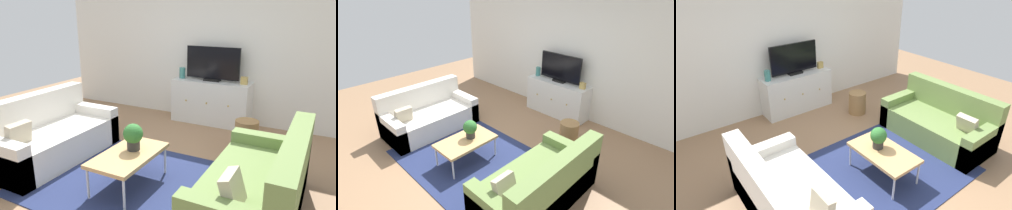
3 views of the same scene
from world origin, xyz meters
TOP-DOWN VIEW (x-y plane):
  - ground_plane at (0.00, 0.00)m, footprint 10.00×10.00m
  - wall_back at (0.00, 2.55)m, footprint 6.40×0.12m
  - area_rug at (0.00, -0.15)m, footprint 2.50×1.90m
  - couch_left_side at (-1.44, -0.10)m, footprint 0.89×1.76m
  - couch_right_side at (1.44, -0.10)m, footprint 0.89×1.76m
  - coffee_table at (-0.02, -0.23)m, footprint 0.55×0.95m
  - potted_plant at (-0.03, -0.12)m, footprint 0.23×0.23m
  - tv_console at (0.03, 2.27)m, footprint 1.38×0.47m
  - flat_screen_tv at (0.03, 2.29)m, footprint 0.96×0.16m
  - glass_vase at (-0.54, 2.27)m, footprint 0.11×0.11m
  - mantel_clock at (0.61, 2.27)m, footprint 0.11×0.07m
  - wicker_basket at (0.90, 1.42)m, footprint 0.34×0.34m

SIDE VIEW (x-z plane):
  - ground_plane at x=0.00m, z-range 0.00..0.00m
  - area_rug at x=0.00m, z-range 0.00..0.01m
  - wicker_basket at x=0.90m, z-range 0.00..0.43m
  - couch_left_side at x=-1.44m, z-range -0.15..0.71m
  - couch_right_side at x=1.44m, z-range -0.15..0.71m
  - coffee_table at x=-0.02m, z-range 0.17..0.58m
  - tv_console at x=0.03m, z-range 0.00..0.77m
  - potted_plant at x=-0.03m, z-range 0.43..0.74m
  - mantel_clock at x=0.61m, z-range 0.77..0.90m
  - glass_vase at x=-0.54m, z-range 0.77..0.97m
  - flat_screen_tv at x=0.03m, z-range 0.77..1.36m
  - wall_back at x=0.00m, z-range 0.00..2.70m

